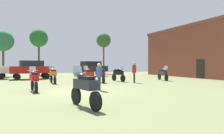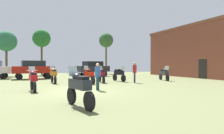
% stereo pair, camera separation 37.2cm
% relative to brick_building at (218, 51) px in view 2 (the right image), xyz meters
% --- Properties ---
extents(ground_plane, '(44.00, 52.00, 0.02)m').
position_rel_brick_building_xyz_m(ground_plane, '(-18.00, -5.70, -3.25)').
color(ground_plane, olive).
extents(brick_building, '(6.12, 20.26, 6.50)m').
position_rel_brick_building_xyz_m(brick_building, '(0.00, 0.00, 0.00)').
color(brick_building, brown).
rests_on(brick_building, ground).
extents(motorcycle_1, '(0.75, 2.19, 1.44)m').
position_rel_brick_building_xyz_m(motorcycle_1, '(-8.45, -1.01, -2.53)').
color(motorcycle_1, black).
rests_on(motorcycle_1, ground).
extents(motorcycle_2, '(0.62, 2.11, 1.44)m').
position_rel_brick_building_xyz_m(motorcycle_2, '(-14.96, -0.95, -2.53)').
color(motorcycle_2, black).
rests_on(motorcycle_2, ground).
extents(motorcycle_4, '(0.67, 2.10, 1.47)m').
position_rel_brick_building_xyz_m(motorcycle_4, '(-12.99, -0.29, -2.52)').
color(motorcycle_4, black).
rests_on(motorcycle_4, ground).
extents(motorcycle_5, '(0.73, 2.16, 1.51)m').
position_rel_brick_building_xyz_m(motorcycle_5, '(-19.02, -10.27, -2.50)').
color(motorcycle_5, black).
rests_on(motorcycle_5, ground).
extents(motorcycle_7, '(0.64, 2.21, 1.47)m').
position_rel_brick_building_xyz_m(motorcycle_7, '(-16.24, -1.48, -2.51)').
color(motorcycle_7, black).
rests_on(motorcycle_7, ground).
extents(motorcycle_8, '(0.62, 2.26, 1.46)m').
position_rel_brick_building_xyz_m(motorcycle_8, '(-20.56, -4.73, -2.52)').
color(motorcycle_8, black).
rests_on(motorcycle_8, ground).
extents(motorcycle_9, '(0.62, 2.31, 1.49)m').
position_rel_brick_building_xyz_m(motorcycle_9, '(-18.91, 0.07, -2.50)').
color(motorcycle_9, black).
rests_on(motorcycle_9, ground).
extents(car_1, '(4.57, 2.63, 2.00)m').
position_rel_brick_building_xyz_m(car_1, '(-13.01, 8.35, -2.07)').
color(car_1, black).
rests_on(car_1, ground).
extents(car_2, '(4.49, 2.33, 2.00)m').
position_rel_brick_building_xyz_m(car_2, '(-20.43, 6.21, -2.07)').
color(car_2, black).
rests_on(car_2, ground).
extents(person_2, '(0.47, 0.47, 1.66)m').
position_rel_brick_building_xyz_m(person_2, '(-16.89, -5.83, -2.27)').
color(person_2, '#1F363E').
rests_on(person_2, ground).
extents(person_3, '(0.44, 0.44, 1.77)m').
position_rel_brick_building_xyz_m(person_3, '(-12.40, -2.23, -2.20)').
color(person_3, '#312845').
rests_on(person_3, ground).
extents(tree_2, '(2.74, 2.74, 7.04)m').
position_rel_brick_building_xyz_m(tree_2, '(-19.11, 15.74, 2.36)').
color(tree_2, '#503E28').
rests_on(tree_2, ground).
extents(tree_4, '(2.53, 2.53, 7.12)m').
position_rel_brick_building_xyz_m(tree_4, '(-8.36, 15.83, 2.54)').
color(tree_4, brown).
rests_on(tree_4, ground).
extents(tree_5, '(2.84, 2.84, 6.26)m').
position_rel_brick_building_xyz_m(tree_5, '(-23.85, 14.03, 1.56)').
color(tree_5, brown).
rests_on(tree_5, ground).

